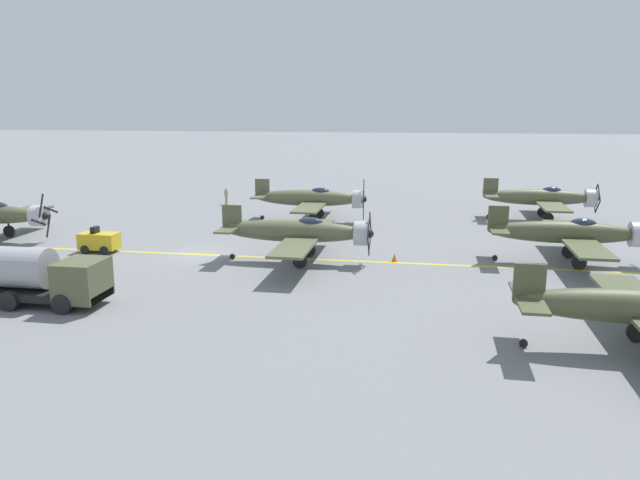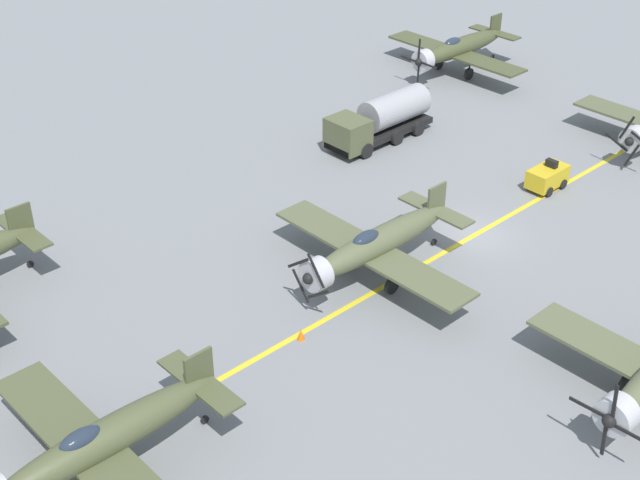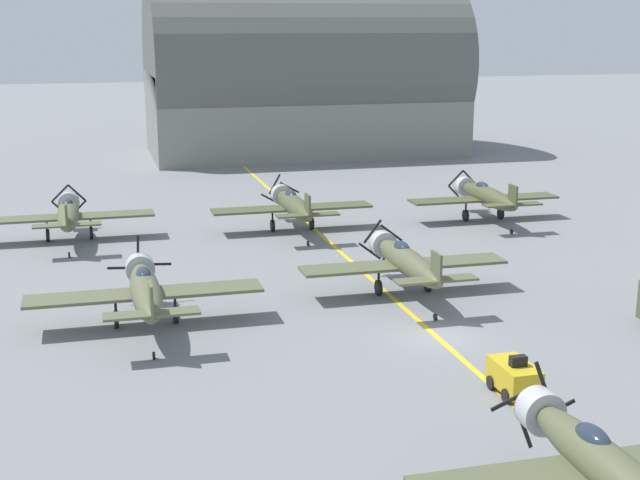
% 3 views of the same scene
% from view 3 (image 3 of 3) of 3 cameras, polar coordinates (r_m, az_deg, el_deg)
% --- Properties ---
extents(ground_plane, '(400.00, 400.00, 0.00)m').
position_cam_3_polar(ground_plane, '(44.84, 7.46, -6.15)').
color(ground_plane, slate).
extents(taxiway_stripe, '(0.30, 160.00, 0.01)m').
position_cam_3_polar(taxiway_stripe, '(44.84, 7.46, -6.14)').
color(taxiway_stripe, yellow).
rests_on(taxiway_stripe, ground).
extents(airplane_far_center, '(12.00, 9.98, 3.65)m').
position_cam_3_polar(airplane_far_center, '(66.01, -1.73, 2.25)').
color(airplane_far_center, '#4C5133').
rests_on(airplane_far_center, ground).
extents(airplane_mid_center, '(12.00, 9.98, 3.65)m').
position_cam_3_polar(airplane_mid_center, '(50.68, 5.53, -1.36)').
color(airplane_mid_center, '#575C3E').
rests_on(airplane_mid_center, ground).
extents(airplane_far_right, '(12.00, 9.98, 3.65)m').
position_cam_3_polar(airplane_far_right, '(70.70, 10.57, 2.80)').
color(airplane_far_right, '#4A4F30').
rests_on(airplane_far_right, ground).
extents(airplane_far_left, '(12.00, 9.98, 3.65)m').
position_cam_3_polar(airplane_far_left, '(65.38, -15.82, 1.62)').
color(airplane_far_left, '#555A3C').
rests_on(airplane_far_left, ground).
extents(airplane_near_center, '(12.00, 9.98, 3.70)m').
position_cam_3_polar(airplane_near_center, '(29.33, 17.75, -13.64)').
color(airplane_near_center, '#555A3B').
rests_on(airplane_near_center, ground).
extents(airplane_mid_left, '(12.00, 9.98, 3.80)m').
position_cam_3_polar(airplane_mid_left, '(45.97, -11.12, -3.15)').
color(airplane_mid_left, '#595F40').
rests_on(airplane_mid_left, ground).
extents(tow_tractor, '(1.57, 2.60, 1.79)m').
position_cam_3_polar(tow_tractor, '(38.50, 12.33, -8.53)').
color(tow_tractor, gold).
rests_on(tow_tractor, ground).
extents(traffic_cone, '(0.36, 0.36, 0.55)m').
position_cam_3_polar(traffic_cone, '(56.35, 2.21, -1.58)').
color(traffic_cone, orange).
rests_on(traffic_cone, ground).
extents(hangar, '(35.62, 19.26, 19.98)m').
position_cam_3_polar(hangar, '(105.90, -1.06, 10.22)').
color(hangar, gray).
rests_on(hangar, ground).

